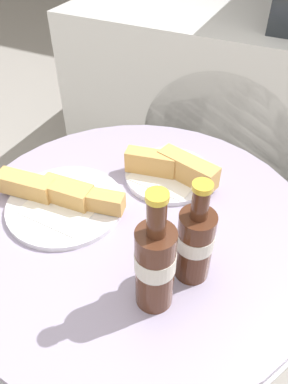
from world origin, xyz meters
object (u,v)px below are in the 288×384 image
cola_bottle_right (195,242)px  lunch_plate_far (171,170)px  lunch_plate_near (62,199)px  cola_bottle_left (155,264)px  bistro_table (137,258)px

cola_bottle_right → lunch_plate_far: (-0.14, 0.23, -0.06)m
cola_bottle_right → lunch_plate_near: 0.33m
cola_bottle_left → lunch_plate_near: size_ratio=0.83×
cola_bottle_right → lunch_plate_far: bearing=120.9°
bistro_table → lunch_plate_near: lunch_plate_near is taller
bistro_table → lunch_plate_near: 0.22m
cola_bottle_left → lunch_plate_near: 0.32m
lunch_plate_far → cola_bottle_right: bearing=-59.1°
lunch_plate_near → cola_bottle_right: bearing=-8.0°
cola_bottle_left → lunch_plate_near: bearing=155.7°
cola_bottle_left → lunch_plate_far: bearing=107.8°
cola_bottle_left → cola_bottle_right: (0.04, 0.08, -0.01)m
cola_bottle_right → cola_bottle_left: bearing=-115.2°
bistro_table → cola_bottle_right: bearing=-25.8°
cola_bottle_right → lunch_plate_far: 0.28m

